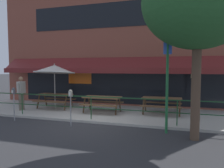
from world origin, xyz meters
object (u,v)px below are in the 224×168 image
Objects in this scene: picnic_table_centre at (102,100)px; street_sign_pole at (167,73)px; patio_umbrella_left at (54,69)px; pedestrian_walking at (21,91)px; picnic_table_left at (55,97)px; parking_meter_near at (14,94)px; picnic_table_right at (162,101)px; parking_meter_far at (71,97)px.

street_sign_pole is at bearing -35.11° from picnic_table_centre.
picnic_table_centre is at bearing -6.15° from patio_umbrella_left.
picnic_table_centre is 1.05× the size of pedestrian_walking.
pedestrian_walking reaches higher than picnic_table_left.
picnic_table_left is 6.55m from street_sign_pole.
picnic_table_centre is 4.21m from pedestrian_walking.
parking_meter_near is (-0.36, -2.58, 0.44)m from picnic_table_left.
street_sign_pole is (0.36, -2.66, 1.37)m from picnic_table_right.
street_sign_pole is (6.27, 0.09, 0.92)m from parking_meter_near.
street_sign_pole is at bearing -82.21° from picnic_table_right.
parking_meter_far reaches higher than picnic_table_centre.
pedestrian_walking is at bearing -146.37° from patio_umbrella_left.
parking_meter_far is at bearing -1.62° from parking_meter_near.
street_sign_pole reaches higher than patio_umbrella_left.
picnic_table_right is 4.29m from parking_meter_far.
picnic_table_centre is 1.27× the size of parking_meter_far.
picnic_table_left is 1.00× the size of picnic_table_right.
patio_umbrella_left is at bearing 33.63° from pedestrian_walking.
pedestrian_walking is at bearing 167.72° from street_sign_pole.
patio_umbrella_left reaches higher than parking_meter_near.
patio_umbrella_left is 2.00m from pedestrian_walking.
street_sign_pole is (3.13, -2.20, 1.37)m from picnic_table_centre.
picnic_table_centre and picnic_table_right have the same top height.
parking_meter_far is (2.34, -2.66, 0.44)m from picnic_table_left.
pedestrian_walking reaches higher than picnic_table_centre.
parking_meter_far is at bearing -138.55° from picnic_table_right.
parking_meter_near is at bearing -143.79° from picnic_table_centre.
patio_umbrella_left reaches higher than picnic_table_right.
parking_meter_near is 0.35× the size of street_sign_pole.
parking_meter_far is at bearing -100.25° from picnic_table_centre.
parking_meter_near is (1.01, -1.68, 0.09)m from pedestrian_walking.
pedestrian_walking is 1.20× the size of parking_meter_near.
parking_meter_far is at bearing -25.24° from pedestrian_walking.
picnic_table_right is at bearing 9.29° from picnic_table_centre.
picnic_table_centre is at bearing 8.48° from pedestrian_walking.
patio_umbrella_left is 1.67× the size of parking_meter_far.
pedestrian_walking is at bearing 154.76° from parking_meter_far.
parking_meter_near is at bearing -179.16° from street_sign_pole.
street_sign_pole is at bearing -22.97° from patio_umbrella_left.
picnic_table_right is (5.54, 0.17, 0.00)m from picnic_table_left.
street_sign_pole is (3.56, 0.17, 0.92)m from parking_meter_far.
picnic_table_left is at bearing -178.27° from picnic_table_right.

